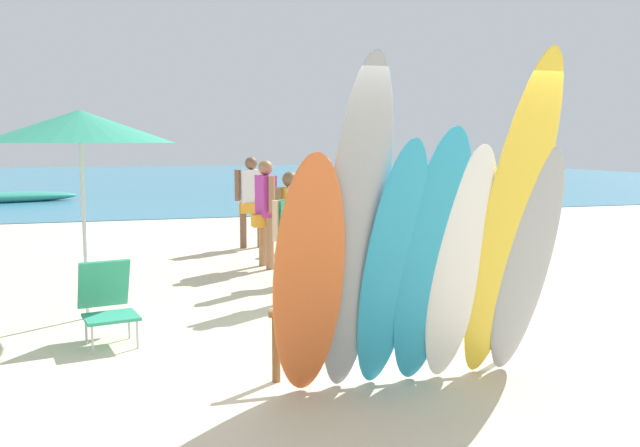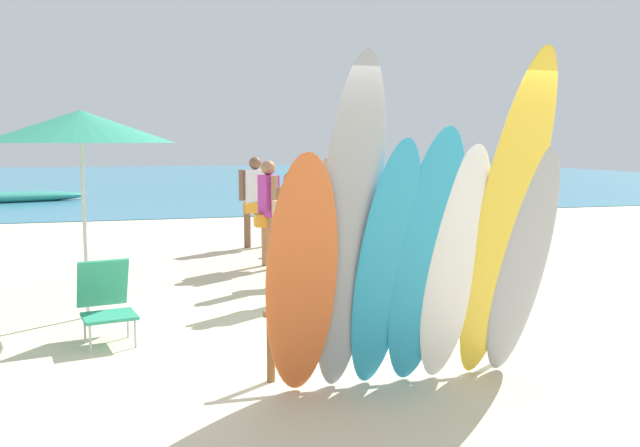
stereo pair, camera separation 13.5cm
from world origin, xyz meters
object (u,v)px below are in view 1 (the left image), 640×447
Objects in this scene: surfboard_white_4 at (460,268)px; surfboard_grey_1 at (355,235)px; surfboard_rack at (397,318)px; beach_chair_red at (107,300)px; surfboard_grey_6 at (526,266)px; beachgoer_photographing at (266,206)px; surfboard_yellow_5 at (510,225)px; surfboard_teal_2 at (391,270)px; surfboard_orange_0 at (309,280)px; surfboard_teal_3 at (431,262)px; beachgoer_strolling at (325,196)px; beach_umbrella at (80,127)px; beachgoer_midbeach at (295,235)px; beachgoer_by_water at (290,220)px; beachgoer_near_rack at (252,196)px; distant_boat at (1,198)px.

surfboard_grey_1 is at bearing -179.02° from surfboard_white_4.
beach_chair_red reaches higher than surfboard_rack.
surfboard_grey_6 reaches higher than beachgoer_photographing.
surfboard_yellow_5 is 1.64× the size of beachgoer_photographing.
surfboard_teal_2 is (0.31, 0.06, -0.29)m from surfboard_grey_1.
surfboard_orange_0 is 0.74× the size of surfboard_grey_1.
surfboard_teal_2 is at bearing 175.71° from surfboard_teal_3.
beachgoer_photographing is at bearing 83.54° from surfboard_teal_2.
beach_umbrella reaches higher than beachgoer_strolling.
beach_chair_red is (-2.51, 2.14, -0.63)m from surfboard_teal_3.
beachgoer_midbeach is (0.33, 3.28, -0.45)m from surfboard_grey_1.
beachgoer_photographing reaches higher than beachgoer_midbeach.
surfboard_rack is 0.84m from surfboard_teal_2.
surfboard_grey_1 is 1.55m from surfboard_grey_6.
surfboard_white_4 is at bearing -0.00° from surfboard_teal_3.
surfboard_teal_3 is at bearing 3.53° from surfboard_orange_0.
surfboard_grey_6 is at bearing -40.60° from beach_umbrella.
beachgoer_photographing is at bearing -124.68° from beachgoer_by_water.
surfboard_teal_2 is at bearing 177.57° from surfboard_white_4.
surfboard_teal_2 is 1.03× the size of surfboard_white_4.
beach_chair_red is (-1.86, 2.20, -0.88)m from surfboard_grey_1.
surfboard_yellow_5 is at bearing -19.11° from surfboard_white_4.
surfboard_grey_1 is 1.59× the size of beachgoer_photographing.
beachgoer_by_water reaches higher than beachgoer_midbeach.
beachgoer_near_rack is 5.44m from beach_umbrella.
surfboard_grey_6 is at bearing -69.13° from distant_boat.
beach_umbrella is at bearing -54.42° from beachgoer_photographing.
beachgoer_near_rack is 0.35× the size of distant_boat.
beachgoer_strolling reaches higher than distant_boat.
surfboard_white_4 is at bearing -3.93° from surfboard_teal_2.
surfboard_yellow_5 reaches higher than surfboard_grey_6.
beach_umbrella reaches higher than distant_boat.
surfboard_white_4 is at bearing 18.74° from beachgoer_strolling.
surfboard_teal_2 is 4.33m from beachgoer_by_water.
surfboard_teal_2 is at bearing 80.21° from beachgoer_near_rack.
distant_boat is (-6.38, 11.50, -0.82)m from beachgoer_near_rack.
surfboard_grey_6 is 1.37× the size of beachgoer_midbeach.
beach_umbrella is (-2.12, 3.21, 0.86)m from surfboard_grey_1.
distant_boat is (-7.08, 19.31, -1.17)m from surfboard_yellow_5.
distant_boat is at bearing 106.13° from surfboard_grey_1.
surfboard_grey_1 is (0.34, -0.07, 0.34)m from surfboard_orange_0.
beachgoer_strolling is at bearing 160.16° from beachgoer_near_rack.
beachgoer_by_water is (-0.12, 4.33, -0.14)m from surfboard_teal_3.
beachgoer_midbeach is at bearing 14.19° from beach_chair_red.
beach_umbrella is (-2.72, 2.57, 1.70)m from surfboard_rack.
surfboard_yellow_5 is (1.28, -0.03, 0.04)m from surfboard_grey_1.
beachgoer_photographing is at bearing 89.54° from beachgoer_midbeach.
surfboard_white_4 reaches higher than beachgoer_by_water.
beachgoer_midbeach is (-0.32, 3.22, -0.20)m from surfboard_teal_3.
surfboard_yellow_5 is 1.77× the size of beachgoer_by_water.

